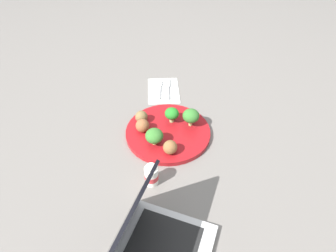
% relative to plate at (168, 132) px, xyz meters
% --- Properties ---
extents(ground_plane, '(4.00, 4.00, 0.00)m').
position_rel_plate_xyz_m(ground_plane, '(0.00, 0.00, -0.01)').
color(ground_plane, slate).
extents(plate, '(0.28, 0.28, 0.02)m').
position_rel_plate_xyz_m(plate, '(0.00, 0.00, 0.00)').
color(plate, maroon).
rests_on(plate, ground_plane).
extents(broccoli_floret_mid_right, '(0.06, 0.06, 0.06)m').
position_rel_plate_xyz_m(broccoli_floret_mid_right, '(-0.06, 0.04, 0.04)').
color(broccoli_floret_mid_right, '#9CCD68').
rests_on(broccoli_floret_mid_right, plate).
extents(broccoli_floret_mid_left, '(0.05, 0.05, 0.05)m').
position_rel_plate_xyz_m(broccoli_floret_mid_left, '(0.05, -0.01, 0.04)').
color(broccoli_floret_mid_left, '#92B871').
rests_on(broccoli_floret_mid_left, plate).
extents(broccoli_floret_far_rim, '(0.06, 0.06, 0.06)m').
position_rel_plate_xyz_m(broccoli_floret_far_rim, '(0.03, -0.08, 0.05)').
color(broccoli_floret_far_rim, '#AAB96C').
rests_on(broccoli_floret_far_rim, plate).
extents(meatball_back_left, '(0.04, 0.04, 0.04)m').
position_rel_plate_xyz_m(meatball_back_left, '(-0.00, 0.08, 0.03)').
color(meatball_back_left, brown).
rests_on(meatball_back_left, plate).
extents(meatball_far_rim, '(0.04, 0.04, 0.04)m').
position_rel_plate_xyz_m(meatball_far_rim, '(-0.10, -0.01, 0.03)').
color(meatball_far_rim, brown).
rests_on(meatball_far_rim, plate).
extents(meatball_front_right, '(0.04, 0.04, 0.04)m').
position_rel_plate_xyz_m(meatball_front_right, '(0.05, 0.09, 0.03)').
color(meatball_front_right, brown).
rests_on(meatball_front_right, plate).
extents(napkin, '(0.18, 0.13, 0.01)m').
position_rel_plate_xyz_m(napkin, '(0.25, 0.02, -0.01)').
color(napkin, white).
rests_on(napkin, ground_plane).
extents(fork, '(0.12, 0.02, 0.01)m').
position_rel_plate_xyz_m(fork, '(0.25, 0.03, -0.00)').
color(fork, silver).
rests_on(fork, napkin).
extents(knife, '(0.15, 0.02, 0.01)m').
position_rel_plate_xyz_m(knife, '(0.25, -0.00, -0.00)').
color(knife, silver).
rests_on(knife, napkin).
extents(yogurt_bottle, '(0.04, 0.04, 0.07)m').
position_rel_plate_xyz_m(yogurt_bottle, '(-0.20, 0.05, 0.02)').
color(yogurt_bottle, white).
rests_on(yogurt_bottle, ground_plane).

